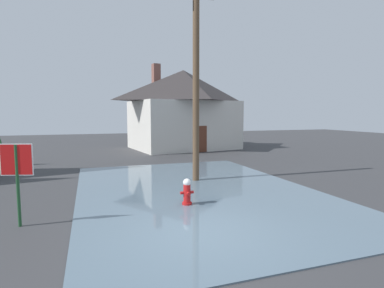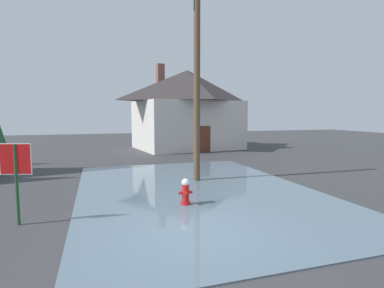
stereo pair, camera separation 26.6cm
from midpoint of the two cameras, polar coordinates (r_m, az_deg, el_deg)
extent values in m
cube|color=#38383A|center=(7.71, 1.73, -16.82)|extent=(80.00, 80.00, 0.10)
cube|color=slate|center=(11.70, 1.41, -8.62)|extent=(8.56, 12.48, 0.03)
cube|color=silver|center=(6.21, 2.30, -22.14)|extent=(3.94, 0.48, 0.01)
cylinder|color=#1E4C28|center=(9.10, -29.18, -6.71)|extent=(0.08, 0.08, 2.13)
cube|color=white|center=(8.98, -29.39, -2.46)|extent=(0.79, 0.24, 0.82)
cube|color=red|center=(8.98, -29.39, -2.46)|extent=(0.75, 0.24, 0.77)
cylinder|color=red|center=(9.89, -0.43, -11.09)|extent=(0.31, 0.31, 0.10)
cylinder|color=red|center=(9.79, -0.43, -9.21)|extent=(0.23, 0.23, 0.57)
sphere|color=white|center=(9.71, -0.43, -7.19)|extent=(0.25, 0.25, 0.25)
cylinder|color=red|center=(9.74, -1.38, -9.12)|extent=(0.10, 0.09, 0.09)
cylinder|color=red|center=(9.84, 0.50, -8.97)|extent=(0.10, 0.09, 0.09)
cylinder|color=red|center=(9.63, -0.14, -9.28)|extent=(0.11, 0.10, 0.11)
cylinder|color=brown|center=(13.10, 1.51, 11.20)|extent=(0.28, 0.28, 8.34)
cube|color=beige|center=(25.77, -0.57, 3.58)|extent=(8.78, 7.15, 3.95)
pyramid|color=#332D2D|center=(25.86, -0.58, 10.81)|extent=(9.48, 7.73, 2.57)
cube|color=brown|center=(26.15, -5.66, 12.14)|extent=(0.68, 0.68, 2.31)
cube|color=#592D1E|center=(23.13, 2.67, 0.92)|extent=(1.00, 0.21, 2.00)
camera|label=1|loc=(0.13, -89.34, 0.07)|focal=28.55mm
camera|label=2|loc=(0.13, 90.66, -0.07)|focal=28.55mm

